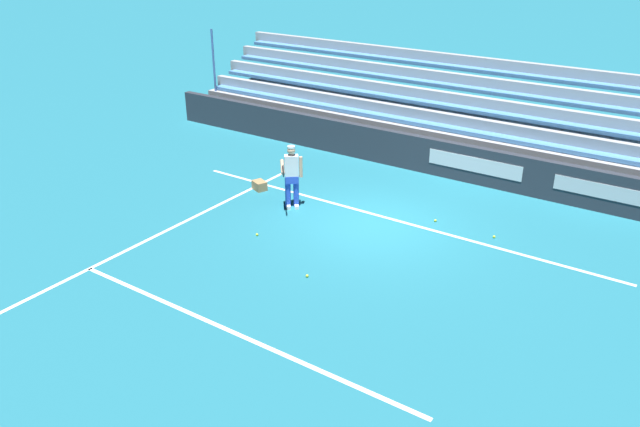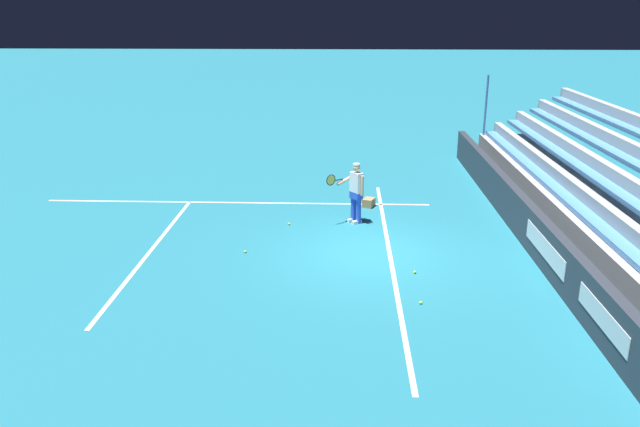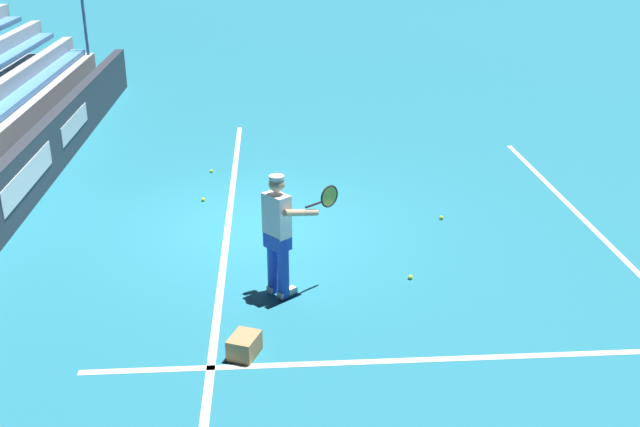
{
  "view_description": "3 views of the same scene",
  "coord_description": "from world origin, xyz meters",
  "views": [
    {
      "loc": [
        -6.8,
        12.51,
        6.89
      ],
      "look_at": [
        0.55,
        1.7,
        0.81
      ],
      "focal_mm": 35.0,
      "sensor_mm": 36.0,
      "label": 1
    },
    {
      "loc": [
        -14.42,
        0.68,
        5.81
      ],
      "look_at": [
        0.73,
        1.26,
        0.79
      ],
      "focal_mm": 35.0,
      "sensor_mm": 36.0,
      "label": 2
    },
    {
      "loc": [
        11.44,
        0.27,
        4.91
      ],
      "look_at": [
        1.15,
        0.95,
        0.67
      ],
      "focal_mm": 42.0,
      "sensor_mm": 36.0,
      "label": 3
    }
  ],
  "objects": [
    {
      "name": "back_wall_sponsor_board",
      "position": [
        -0.01,
        -4.06,
        0.55
      ],
      "size": [
        21.2,
        0.25,
        1.1
      ],
      "color": "#2D333D",
      "rests_on": "ground"
    },
    {
      "name": "court_sideline_white",
      "position": [
        4.11,
        4.0,
        0.0
      ],
      "size": [
        0.1,
        12.0,
        0.01
      ],
      "primitive_type": "cube",
      "color": "white",
      "rests_on": "ground"
    },
    {
      "name": "tennis_ball_far_left",
      "position": [
        -2.74,
        -0.95,
        0.03
      ],
      "size": [
        0.07,
        0.07,
        0.07
      ],
      "primitive_type": "sphere",
      "color": "#CCE533",
      "rests_on": "ground"
    },
    {
      "name": "court_service_line_white",
      "position": [
        0.0,
        5.5,
        0.0
      ],
      "size": [
        8.22,
        0.1,
        0.01
      ],
      "primitive_type": "cube",
      "color": "white",
      "rests_on": "ground"
    },
    {
      "name": "tennis_ball_by_box",
      "position": [
        -0.07,
        3.09,
        0.03
      ],
      "size": [
        0.07,
        0.07,
        0.07
      ],
      "primitive_type": "sphere",
      "color": "#CCE533",
      "rests_on": "ground"
    },
    {
      "name": "ground_plane",
      "position": [
        0.0,
        0.0,
        0.0
      ],
      "size": [
        160.0,
        160.0,
        0.0
      ],
      "primitive_type": "plane",
      "color": "#1E6B7F"
    },
    {
      "name": "bleacher_stand",
      "position": [
        0.0,
        -6.29,
        0.76
      ],
      "size": [
        20.14,
        3.2,
        3.4
      ],
      "color": "#9EA3A8",
      "rests_on": "ground"
    },
    {
      "name": "tennis_player",
      "position": [
        2.38,
        0.33,
        0.89
      ],
      "size": [
        0.67,
        1.04,
        1.71
      ],
      "color": "blue",
      "rests_on": "ground"
    },
    {
      "name": "tennis_ball_toward_net",
      "position": [
        -1.18,
        -0.99,
        0.03
      ],
      "size": [
        0.07,
        0.07,
        0.07
      ],
      "primitive_type": "sphere",
      "color": "#CCE533",
      "rests_on": "ground"
    },
    {
      "name": "ball_box_cardboard",
      "position": [
        3.87,
        -0.12,
        0.13
      ],
      "size": [
        0.48,
        0.43,
        0.26
      ],
      "primitive_type": "cube",
      "rotation": [
        0.0,
        0.0,
        -0.39
      ],
      "color": "#A87F51",
      "rests_on": "ground"
    },
    {
      "name": "court_baseline_white",
      "position": [
        0.0,
        -0.5,
        0.0
      ],
      "size": [
        12.0,
        0.1,
        0.01
      ],
      "primitive_type": "cube",
      "color": "white",
      "rests_on": "ground"
    },
    {
      "name": "tennis_ball_far_right",
      "position": [
        2.07,
        2.18,
        0.03
      ],
      "size": [
        0.07,
        0.07,
        0.07
      ],
      "primitive_type": "sphere",
      "color": "#CCE533",
      "rests_on": "ground"
    }
  ]
}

